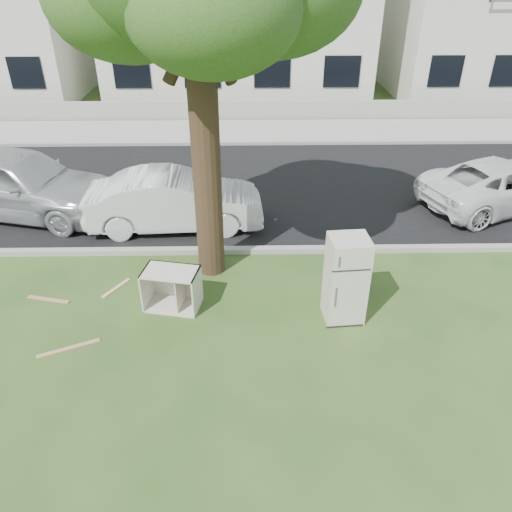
{
  "coord_description": "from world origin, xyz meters",
  "views": [
    {
      "loc": [
        0.36,
        -6.98,
        5.74
      ],
      "look_at": [
        0.5,
        0.6,
        1.05
      ],
      "focal_mm": 35.0,
      "sensor_mm": 36.0,
      "label": 1
    }
  ],
  "objects_px": {
    "fridge": "(346,279)",
    "car_center": "(175,201)",
    "car_right": "(503,184)",
    "car_left": "(18,182)",
    "cabinet": "(172,289)"
  },
  "relations": [
    {
      "from": "fridge",
      "to": "car_center",
      "type": "relative_size",
      "value": 0.4
    },
    {
      "from": "fridge",
      "to": "car_right",
      "type": "bearing_deg",
      "value": 38.41
    },
    {
      "from": "cabinet",
      "to": "car_center",
      "type": "xyz_separation_m",
      "value": [
        -0.3,
        3.18,
        0.29
      ]
    },
    {
      "from": "cabinet",
      "to": "car_center",
      "type": "distance_m",
      "value": 3.2
    },
    {
      "from": "car_left",
      "to": "fridge",
      "type": "bearing_deg",
      "value": -106.33
    },
    {
      "from": "fridge",
      "to": "car_center",
      "type": "height_order",
      "value": "fridge"
    },
    {
      "from": "fridge",
      "to": "car_left",
      "type": "bearing_deg",
      "value": 144.88
    },
    {
      "from": "fridge",
      "to": "car_right",
      "type": "distance_m",
      "value": 6.64
    },
    {
      "from": "fridge",
      "to": "car_right",
      "type": "height_order",
      "value": "fridge"
    },
    {
      "from": "fridge",
      "to": "car_center",
      "type": "distance_m",
      "value": 4.93
    },
    {
      "from": "fridge",
      "to": "cabinet",
      "type": "relative_size",
      "value": 1.63
    },
    {
      "from": "fridge",
      "to": "car_left",
      "type": "xyz_separation_m",
      "value": [
        -7.36,
        4.31,
        0.03
      ]
    },
    {
      "from": "car_center",
      "to": "car_left",
      "type": "distance_m",
      "value": 4.01
    },
    {
      "from": "car_center",
      "to": "fridge",
      "type": "bearing_deg",
      "value": -139.13
    },
    {
      "from": "car_right",
      "to": "car_left",
      "type": "bearing_deg",
      "value": 70.78
    }
  ]
}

